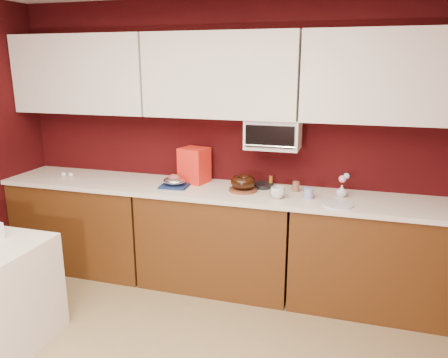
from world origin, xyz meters
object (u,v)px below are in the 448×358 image
foil_ham_nest (174,181)px  blue_jar (309,193)px  toaster_oven (273,134)px  bundt_cake (243,182)px  pandoro_box (194,165)px  flower_vase (342,190)px  coffee_mug (278,191)px

foil_ham_nest → blue_jar: size_ratio=2.19×
toaster_oven → foil_ham_nest: bearing=-165.3°
bundt_cake → pandoro_box: size_ratio=0.67×
toaster_oven → pandoro_box: toaster_oven is taller
toaster_oven → flower_vase: 0.73m
pandoro_box → blue_jar: (1.05, -0.20, -0.11)m
bundt_cake → foil_ham_nest: bundt_cake is taller
bundt_cake → coffee_mug: bearing=-19.5°
blue_jar → bundt_cake: bearing=175.1°
coffee_mug → blue_jar: size_ratio=1.23×
blue_jar → flower_vase: flower_vase is taller
bundt_cake → toaster_oven: bearing=37.9°
bundt_cake → pandoro_box: bearing=162.7°
pandoro_box → blue_jar: pandoro_box is taller
foil_ham_nest → pandoro_box: pandoro_box is taller
bundt_cake → foil_ham_nest: bearing=-175.5°
toaster_oven → pandoro_box: 0.78m
blue_jar → toaster_oven: bearing=147.5°
blue_jar → pandoro_box: bearing=169.1°
blue_jar → flower_vase: (0.25, 0.12, 0.01)m
coffee_mug → flower_vase: size_ratio=1.02×
toaster_oven → coffee_mug: (0.10, -0.28, -0.42)m
toaster_oven → bundt_cake: bearing=-142.1°
flower_vase → blue_jar: bearing=-154.0°
toaster_oven → bundt_cake: (-0.22, -0.17, -0.39)m
coffee_mug → bundt_cake: bearing=160.5°
blue_jar → flower_vase: bearing=26.0°
flower_vase → pandoro_box: bearing=176.5°
flower_vase → coffee_mug: bearing=-159.1°
bundt_cake → blue_jar: 0.56m
blue_jar → foil_ham_nest: bearing=-180.0°
blue_jar → coffee_mug: bearing=-164.9°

